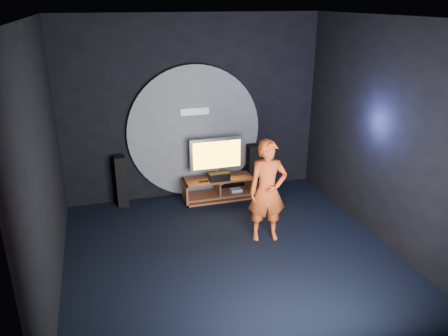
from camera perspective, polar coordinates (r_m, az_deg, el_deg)
The scene contains 15 objects.
floor at distance 6.90m, azimuth 1.01°, elevation -11.40°, with size 5.00×5.00×0.00m, color black.
back_wall at distance 8.46m, azimuth -4.02°, elevation 7.74°, with size 5.00×0.04×3.50m, color black.
front_wall at distance 4.02m, azimuth 11.98°, elevation -8.62°, with size 5.00×0.04×3.50m, color black.
left_wall at distance 5.92m, azimuth -22.63°, elevation 0.11°, with size 0.04×5.00×3.50m, color black.
right_wall at distance 7.25m, azimuth 20.36°, elevation 4.14°, with size 0.04×5.00×3.50m, color black.
ceiling at distance 5.81m, azimuth 1.25°, elevation 19.12°, with size 5.00×5.00×0.01m, color black.
wall_disc_panel at distance 8.52m, azimuth -3.86°, elevation 4.72°, with size 2.60×0.11×2.60m.
media_console at distance 8.63m, azimuth -0.78°, elevation -2.86°, with size 1.35×0.45×0.45m.
tv at distance 8.43m, azimuth -0.97°, elevation 1.59°, with size 1.05×0.22×0.79m.
center_speaker at distance 8.38m, azimuth -0.60°, elevation -1.16°, with size 0.40×0.15×0.15m, color black.
remote at distance 8.34m, azimuth -2.68°, elevation -1.77°, with size 0.18×0.05×0.02m, color black.
tower_speaker_left at distance 8.47m, azimuth -13.24°, elevation -1.70°, with size 0.20×0.22×0.99m, color black.
tower_speaker_right at distance 8.89m, azimuth 3.70°, elevation -0.05°, with size 0.20×0.22×0.99m, color black.
subwoofer at distance 8.85m, azimuth 4.56°, elevation -2.43°, with size 0.32×0.32×0.35m, color black.
player at distance 7.02m, azimuth 5.69°, elevation -3.01°, with size 0.62×0.41×1.70m, color #C5481A.
Camera 1 is at (-1.75, -5.53, 3.72)m, focal length 35.00 mm.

